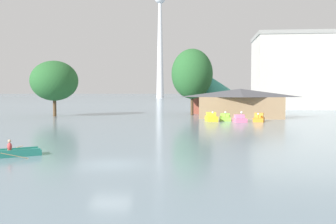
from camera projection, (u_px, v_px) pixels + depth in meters
name	position (u px, v px, depth m)	size (l,w,h in m)	color
ground_plane	(111.00, 164.00, 23.37)	(2000.00, 2000.00, 0.00)	gray
rowboat_with_rower	(14.00, 153.00, 26.36)	(3.64, 3.46, 1.21)	#237A6B
pedal_boat_yellow	(211.00, 118.00, 57.90)	(2.05, 2.88, 1.58)	yellow
pedal_boat_lime	(225.00, 118.00, 59.11)	(1.77, 3.04, 1.55)	#8CCC3F
pedal_boat_pink	(240.00, 119.00, 56.66)	(2.10, 2.59, 1.66)	pink
pedal_boat_orange	(259.00, 118.00, 57.15)	(2.10, 2.98, 1.40)	orange
boathouse	(240.00, 103.00, 65.14)	(15.19, 7.11, 5.06)	#9E7F5B
green_roof_pavilion	(210.00, 92.00, 79.14)	(11.32, 11.32, 8.40)	brown
shoreline_tree_tall_left	(54.00, 81.00, 69.50)	(8.69, 8.69, 10.25)	brown
shoreline_tree_mid	(192.00, 74.00, 73.44)	(8.05, 8.05, 12.90)	brown
background_building_block	(297.00, 72.00, 102.78)	(23.03, 17.56, 20.08)	beige
distant_broadcast_tower	(160.00, 11.00, 279.71)	(8.18, 8.18, 157.26)	silver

